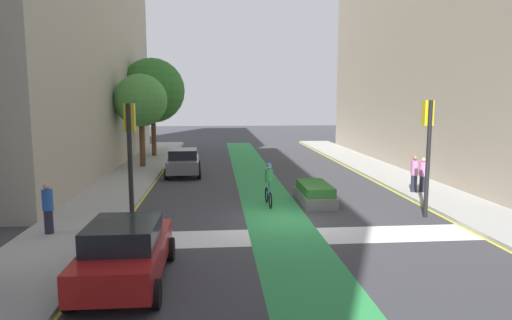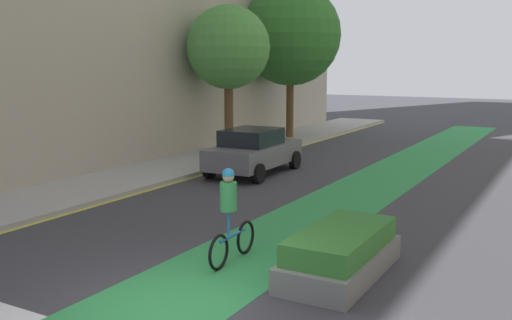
% 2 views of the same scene
% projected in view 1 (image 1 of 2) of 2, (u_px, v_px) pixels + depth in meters
% --- Properties ---
extents(ground_plane, '(120.00, 120.00, 0.00)m').
position_uv_depth(ground_plane, '(288.00, 220.00, 16.78)').
color(ground_plane, '#38383D').
extents(bike_lane_paint, '(2.40, 60.00, 0.01)m').
position_uv_depth(bike_lane_paint, '(278.00, 220.00, 16.74)').
color(bike_lane_paint, '#2D8C47').
rests_on(bike_lane_paint, ground_plane).
extents(crosswalk_band, '(12.00, 1.80, 0.01)m').
position_uv_depth(crosswalk_band, '(298.00, 236.00, 14.80)').
color(crosswalk_band, silver).
rests_on(crosswalk_band, ground_plane).
extents(sidewalk_left, '(3.00, 60.00, 0.15)m').
position_uv_depth(sidewalk_left, '(81.00, 223.00, 16.11)').
color(sidewalk_left, '#9E9E99').
rests_on(sidewalk_left, ground_plane).
extents(curb_stripe_left, '(0.16, 60.00, 0.01)m').
position_uv_depth(curb_stripe_left, '(124.00, 224.00, 16.25)').
color(curb_stripe_left, yellow).
rests_on(curb_stripe_left, ground_plane).
extents(sidewalk_right, '(3.00, 60.00, 0.15)m').
position_uv_depth(sidewalk_right, '(479.00, 214.00, 17.42)').
color(sidewalk_right, '#9E9E99').
rests_on(sidewalk_right, ground_plane).
extents(curb_stripe_right, '(0.16, 60.00, 0.01)m').
position_uv_depth(curb_stripe_right, '(442.00, 216.00, 17.30)').
color(curb_stripe_right, yellow).
rests_on(curb_stripe_right, ground_plane).
extents(traffic_signal_near_right, '(0.35, 0.52, 4.44)m').
position_uv_depth(traffic_signal_near_right, '(428.00, 136.00, 16.93)').
color(traffic_signal_near_right, black).
rests_on(traffic_signal_near_right, ground_plane).
extents(traffic_signal_near_left, '(0.35, 0.52, 4.34)m').
position_uv_depth(traffic_signal_near_left, '(130.00, 142.00, 15.12)').
color(traffic_signal_near_left, black).
rests_on(traffic_signal_near_left, ground_plane).
extents(car_red_left_near, '(2.05, 4.21, 1.57)m').
position_uv_depth(car_red_left_near, '(126.00, 251.00, 10.95)').
color(car_red_left_near, '#A51919').
rests_on(car_red_left_near, ground_plane).
extents(car_grey_left_far, '(2.17, 4.27, 1.57)m').
position_uv_depth(car_grey_left_far, '(183.00, 162.00, 26.57)').
color(car_grey_left_far, slate).
rests_on(car_grey_left_far, ground_plane).
extents(cyclist_in_lane, '(0.32, 1.73, 1.86)m').
position_uv_depth(cyclist_in_lane, '(269.00, 183.00, 18.88)').
color(cyclist_in_lane, black).
rests_on(cyclist_in_lane, ground_plane).
extents(pedestrian_sidewalk_right_a, '(0.34, 0.34, 1.62)m').
position_uv_depth(pedestrian_sidewalk_right_a, '(423.00, 174.00, 21.13)').
color(pedestrian_sidewalk_right_a, '#262638').
rests_on(pedestrian_sidewalk_right_a, sidewalk_right).
extents(pedestrian_sidewalk_left_a, '(0.34, 0.34, 1.67)m').
position_uv_depth(pedestrian_sidewalk_left_a, '(48.00, 208.00, 14.52)').
color(pedestrian_sidewalk_left_a, '#262638').
rests_on(pedestrian_sidewalk_left_a, sidewalk_left).
extents(pedestrian_sidewalk_right_b, '(0.34, 0.34, 1.72)m').
position_uv_depth(pedestrian_sidewalk_right_b, '(414.00, 173.00, 21.07)').
color(pedestrian_sidewalk_right_b, '#262638').
rests_on(pedestrian_sidewalk_right_b, sidewalk_right).
extents(street_tree_near, '(3.36, 3.36, 5.94)m').
position_uv_depth(street_tree_near, '(141.00, 101.00, 28.69)').
color(street_tree_near, brown).
rests_on(street_tree_near, sidewalk_left).
extents(street_tree_far, '(4.89, 4.89, 7.43)m').
position_uv_depth(street_tree_far, '(152.00, 91.00, 34.24)').
color(street_tree_far, brown).
rests_on(street_tree_far, sidewalk_left).
extents(median_planter, '(1.34, 2.99, 0.85)m').
position_uv_depth(median_planter, '(315.00, 194.00, 19.56)').
color(median_planter, slate).
rests_on(median_planter, ground_plane).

